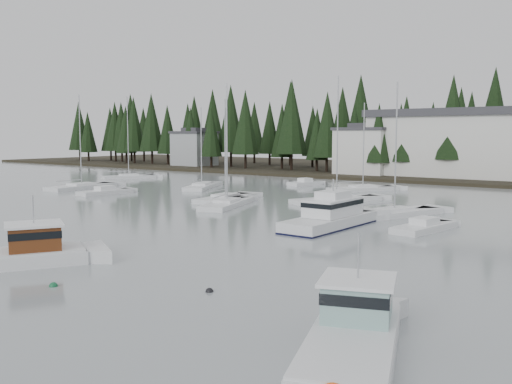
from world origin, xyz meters
The scene contains 22 objects.
far_shore_land centered at (0.00, 97.00, 0.00)m, with size 240.00×54.00×1.00m, color black.
conifer_treeline centered at (0.00, 86.00, 0.00)m, with size 200.00×22.00×20.00m, color black, non-canonical shape.
house_west centered at (-18.00, 79.00, 4.65)m, with size 9.54×7.42×8.75m.
house_far_west centered at (-60.00, 81.00, 4.40)m, with size 8.48×7.42×8.25m.
harbor_inn centered at (-2.96, 82.34, 5.78)m, with size 29.50×11.50×10.90m.
lobster_boat_brown centered at (-3.87, 5.42, 0.51)m, with size 7.07×9.43×4.50m.
cabin_cruiser_center centered at (4.00, 27.96, 0.66)m, with size 3.31×10.33×4.43m.
lobster_boat_teal centered at (17.56, 5.38, 0.53)m, with size 5.42×8.48×4.45m.
sailboat_3 centered at (-14.31, 36.90, 0.06)m, with size 3.85×9.17×11.73m.
sailboat_4 centered at (-39.00, 36.04, 0.06)m, with size 3.76×10.41×13.17m.
sailboat_5 centered at (-26.24, 46.13, 0.06)m, with size 6.67×9.70×11.51m.
sailboat_7 centered at (-47.64, 51.71, 0.08)m, with size 6.16×8.92×14.07m.
sailboat_9 centered at (5.59, 36.76, 0.06)m, with size 5.94×10.61×12.51m.
sailboat_10 centered at (-7.01, 56.05, 0.06)m, with size 7.04×9.69×11.91m.
sailboat_11 centered at (-3.80, 43.15, 0.07)m, with size 6.77×10.86×14.13m.
sailboat_12 centered at (-11.01, 33.20, 0.07)m, with size 5.73×10.06×12.96m.
runabout_0 centered at (-30.60, 33.32, 0.13)m, with size 2.61×7.04×1.42m.
runabout_1 centered at (10.57, 30.78, 0.13)m, with size 3.15×6.78×1.42m.
runabout_3 centered at (-17.56, 58.78, 0.13)m, with size 3.47×5.59×1.42m.
runabout_4 centered at (-2.33, 39.44, 0.13)m, with size 2.32×6.37×1.42m.
mooring_buoy_green centered at (1.98, 4.34, 0.00)m, with size 0.42×0.42×0.42m, color #145933.
mooring_buoy_dark centered at (8.67, 8.17, 0.00)m, with size 0.38×0.38×0.38m, color black.
Camera 1 is at (26.03, -11.40, 7.35)m, focal length 40.00 mm.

